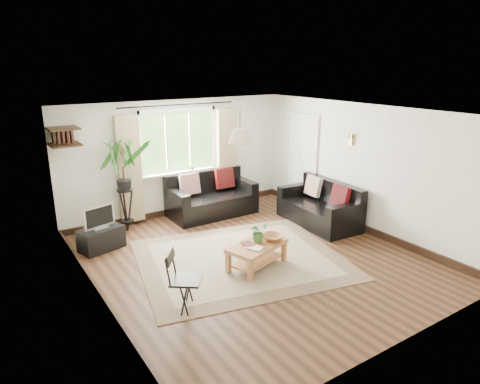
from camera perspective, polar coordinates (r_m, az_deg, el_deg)
floor at (r=7.17m, az=1.78°, el=-8.84°), size 5.50×5.50×0.00m
ceiling at (r=6.49m, az=1.97°, el=10.60°), size 5.50×5.50×0.00m
wall_back at (r=9.05m, az=-8.22°, el=4.54°), size 5.00×0.02×2.40m
wall_front at (r=4.89m, az=20.88°, el=-7.33°), size 5.00×0.02×2.40m
wall_left at (r=5.74m, az=-19.05°, el=-3.53°), size 0.02×5.50×2.40m
wall_right at (r=8.38m, az=16.03°, el=3.05°), size 0.02×5.50×2.40m
rug at (r=7.13m, az=0.07°, el=-8.90°), size 3.76×3.41×0.02m
window at (r=8.95m, az=-8.20°, el=6.68°), size 2.50×0.16×2.16m
door at (r=9.56m, az=8.15°, el=3.98°), size 0.06×0.96×2.06m
corner_shelf at (r=8.01m, az=-22.43°, el=6.86°), size 0.50×0.50×0.34m
pendant_lamp at (r=6.87m, az=-0.00°, el=8.01°), size 0.36×0.36×0.54m
wall_sconce at (r=8.41m, az=14.47°, el=6.99°), size 0.12×0.12×0.28m
sofa_back at (r=9.03m, az=-3.78°, el=-0.45°), size 1.80×0.90×0.85m
sofa_right at (r=8.64m, az=10.49°, el=-1.65°), size 1.77×0.97×0.81m
coffee_table at (r=6.80m, az=2.28°, el=-8.46°), size 1.09×0.80×0.40m
table_plant at (r=6.75m, az=2.47°, el=-5.34°), size 0.33×0.30×0.32m
bowl at (r=6.87m, az=4.34°, el=-6.04°), size 0.43×0.43×0.08m
book_a at (r=6.48m, az=1.59°, el=-7.73°), size 0.27×0.30×0.02m
book_b at (r=6.63m, az=0.53°, el=-7.13°), size 0.17×0.22×0.02m
tv_stand at (r=7.80m, az=-18.02°, el=-5.94°), size 0.80×0.58×0.39m
tv at (r=7.66m, az=-18.30°, el=-3.12°), size 0.58×0.33×0.43m
palm_stand at (r=8.29m, az=-15.16°, el=0.76°), size 0.84×0.84×1.78m
folding_chair at (r=5.68m, az=-7.20°, el=-11.69°), size 0.59×0.59×0.82m
sill_plant at (r=9.08m, az=-6.43°, el=3.77°), size 0.14×0.10×0.27m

